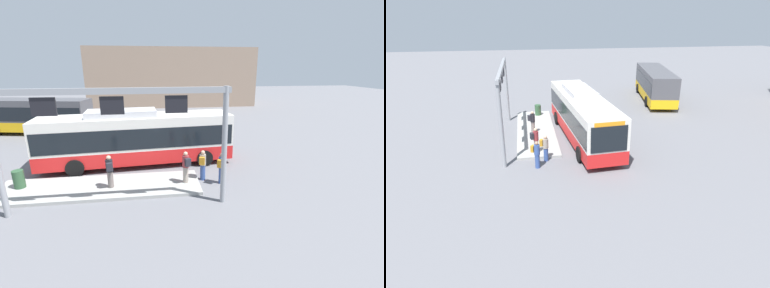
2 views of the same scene
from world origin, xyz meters
The scene contains 11 objects.
ground_plane centered at (0.00, 0.00, 0.00)m, with size 120.00×120.00×0.00m, color slate.
platform_curb centered at (-1.76, -3.29, 0.08)m, with size 10.00×2.80×0.16m, color #9E9E99.
bus_main centered at (-0.01, 0.00, 1.81)m, with size 11.68×3.43×3.46m.
bus_background_left centered at (-9.67, 9.32, 1.78)m, with size 10.11×4.33×3.10m.
person_boarding centered at (2.56, -3.48, 1.05)m, with size 0.46×0.59×1.67m.
person_waiting_near centered at (4.41, -3.51, 0.89)m, with size 0.54×0.60×1.67m.
person_waiting_mid centered at (3.52, -2.94, 0.89)m, with size 0.47×0.59×1.67m.
person_waiting_far centered at (-1.20, -3.54, 1.05)m, with size 0.42×0.58×1.67m.
platform_sign_gantry centered at (-0.53, -5.40, 3.76)m, with size 9.46×0.24×5.20m.
station_building centered at (3.95, 26.29, 4.24)m, with size 24.40×8.00×8.49m, color gray.
trash_bin centered at (-5.68, -2.91, 0.61)m, with size 0.52×0.52×0.90m, color #2D5133.
Camera 1 is at (1.11, -15.86, 5.99)m, focal length 24.52 mm.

